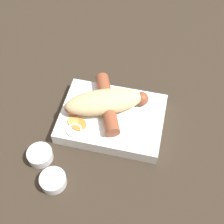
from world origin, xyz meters
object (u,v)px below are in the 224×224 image
object	(u,v)px
food_tray	(112,118)
bread_roll	(104,102)
sausage	(107,103)
condiment_cup_near	(40,155)
condiment_cup_far	(53,181)

from	to	relation	value
food_tray	bread_roll	world-z (taller)	bread_roll
bread_roll	sausage	world-z (taller)	bread_roll
bread_roll	sausage	bearing A→B (deg)	22.40
condiment_cup_near	condiment_cup_far	xyz separation A→B (m)	(0.05, -0.05, 0.00)
food_tray	condiment_cup_near	bearing A→B (deg)	-136.28
bread_roll	sausage	distance (m)	0.01
bread_roll	condiment_cup_near	bearing A→B (deg)	-127.97
condiment_cup_near	sausage	bearing A→B (deg)	50.88
condiment_cup_near	bread_roll	bearing A→B (deg)	52.03
bread_roll	condiment_cup_far	xyz separation A→B (m)	(-0.06, -0.19, -0.04)
condiment_cup_far	sausage	bearing A→B (deg)	70.18
sausage	bread_roll	bearing A→B (deg)	-157.60
condiment_cup_near	food_tray	bearing A→B (deg)	43.72
food_tray	condiment_cup_far	size ratio (longest dim) A/B	4.30
bread_roll	condiment_cup_near	distance (m)	0.18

